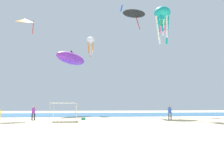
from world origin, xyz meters
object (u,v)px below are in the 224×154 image
object	(u,v)px
kite_delta_black	(134,12)
kite_octopus_white	(91,41)
kite_octopus_teal	(162,15)
kite_inflatable_purple	(71,58)
canopy_tent	(64,104)
kite_box_green	(164,26)
person_leftmost	(34,112)
cooler_box	(83,119)
kite_parafoil_blue	(121,9)
person_near_tent	(170,111)
kite_delta_orange	(25,21)

from	to	relation	value
kite_delta_black	kite_octopus_white	xyz separation A→B (m)	(-8.42, 5.87, -4.51)
kite_octopus_teal	kite_inflatable_purple	distance (m)	19.57
canopy_tent	kite_box_green	distance (m)	29.51
person_leftmost	cooler_box	xyz separation A→B (m)	(6.47, -0.55, -0.90)
canopy_tent	kite_octopus_white	distance (m)	23.59
cooler_box	kite_parafoil_blue	distance (m)	29.11
person_near_tent	cooler_box	distance (m)	11.37
kite_inflatable_purple	kite_delta_black	bearing A→B (deg)	-69.50
kite_inflatable_purple	kite_octopus_white	size ratio (longest dim) A/B	1.89
kite_inflatable_purple	kite_box_green	bearing A→B (deg)	-56.70
canopy_tent	kite_delta_orange	xyz separation A→B (m)	(-7.53, 8.21, 13.58)
kite_box_green	kite_octopus_white	xyz separation A→B (m)	(-15.36, 3.37, -2.93)
kite_octopus_white	cooler_box	bearing A→B (deg)	114.38
cooler_box	kite_delta_orange	world-z (taller)	kite_delta_orange
person_leftmost	cooler_box	distance (m)	6.55
person_near_tent	person_leftmost	size ratio (longest dim) A/B	1.05
kite_delta_orange	kite_parafoil_blue	bearing A→B (deg)	-155.79
kite_delta_black	cooler_box	bearing A→B (deg)	-6.43
person_leftmost	kite_box_green	world-z (taller)	kite_box_green
canopy_tent	kite_octopus_teal	size ratio (longest dim) A/B	0.48
kite_delta_black	kite_inflatable_purple	bearing A→B (deg)	-71.58
person_leftmost	kite_octopus_teal	distance (m)	24.76
kite_inflatable_purple	kite_parafoil_blue	xyz separation A→B (m)	(10.58, 1.47, 11.82)
canopy_tent	person_leftmost	bearing A→B (deg)	150.29
person_near_tent	kite_parafoil_blue	xyz separation A→B (m)	(-3.50, 17.38, 22.04)
person_leftmost	kite_delta_orange	distance (m)	16.09
person_leftmost	kite_delta_black	xyz separation A→B (m)	(15.98, 10.64, 19.26)
kite_inflatable_purple	cooler_box	bearing A→B (deg)	-133.04
canopy_tent	person_near_tent	xyz separation A→B (m)	(13.59, 0.51, -0.97)
person_leftmost	kite_inflatable_purple	distance (m)	17.79
cooler_box	kite_inflatable_purple	bearing A→B (deg)	100.91
person_leftmost	kite_delta_black	distance (m)	27.19
kite_octopus_teal	kite_box_green	distance (m)	10.96
cooler_box	kite_octopus_teal	bearing A→B (deg)	16.39
person_leftmost	kite_octopus_teal	bearing A→B (deg)	147.24
person_near_tent	kite_parafoil_blue	world-z (taller)	kite_parafoil_blue
canopy_tent	kite_delta_black	distance (m)	25.34
canopy_tent	kite_octopus_white	bearing A→B (deg)	79.69
kite_octopus_teal	kite_delta_black	distance (m)	8.88
person_near_tent	kite_box_green	distance (m)	23.72
cooler_box	person_near_tent	bearing A→B (deg)	-6.59
kite_box_green	kite_octopus_white	bearing A→B (deg)	-15.67
canopy_tent	kite_inflatable_purple	xyz separation A→B (m)	(-0.48, 16.43, 9.24)
kite_parafoil_blue	kite_octopus_teal	bearing A→B (deg)	27.53
person_near_tent	cooler_box	bearing A→B (deg)	47.69
kite_octopus_white	kite_inflatable_purple	bearing A→B (deg)	60.02
person_near_tent	cooler_box	size ratio (longest dim) A/B	3.35
kite_delta_orange	kite_octopus_white	bearing A→B (deg)	-140.37
kite_inflatable_purple	kite_octopus_white	bearing A→B (deg)	-21.99
person_leftmost	kite_box_green	bearing A→B (deg)	167.69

